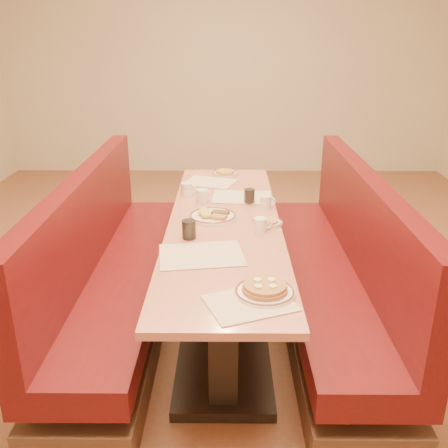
{
  "coord_description": "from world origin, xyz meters",
  "views": [
    {
      "loc": [
        0.02,
        -2.94,
        1.88
      ],
      "look_at": [
        0.0,
        -0.31,
        0.85
      ],
      "focal_mm": 40.0,
      "sensor_mm": 36.0,
      "label": 1
    }
  ],
  "objects_px": {
    "diner_table": "(224,274)",
    "soda_tumbler_mid": "(249,196)",
    "coffee_mug_b": "(203,195)",
    "coffee_mug_c": "(266,201)",
    "booth_right": "(335,276)",
    "coffee_mug_a": "(261,225)",
    "booth_left": "(114,276)",
    "eggs_plate": "(212,216)",
    "pancake_plate": "(265,290)",
    "coffee_mug_d": "(187,189)",
    "soda_tumbler_near": "(189,230)"
  },
  "relations": [
    {
      "from": "diner_table",
      "to": "soda_tumbler_mid",
      "type": "relative_size",
      "value": 24.39
    },
    {
      "from": "coffee_mug_b",
      "to": "coffee_mug_c",
      "type": "bearing_deg",
      "value": -19.7
    },
    {
      "from": "booth_right",
      "to": "coffee_mug_a",
      "type": "bearing_deg",
      "value": -162.04
    },
    {
      "from": "booth_left",
      "to": "eggs_plate",
      "type": "height_order",
      "value": "booth_left"
    },
    {
      "from": "booth_left",
      "to": "pancake_plate",
      "type": "height_order",
      "value": "booth_left"
    },
    {
      "from": "eggs_plate",
      "to": "soda_tumbler_mid",
      "type": "bearing_deg",
      "value": 50.46
    },
    {
      "from": "diner_table",
      "to": "soda_tumbler_mid",
      "type": "bearing_deg",
      "value": 64.36
    },
    {
      "from": "coffee_mug_d",
      "to": "soda_tumbler_near",
      "type": "distance_m",
      "value": 0.82
    },
    {
      "from": "diner_table",
      "to": "coffee_mug_d",
      "type": "xyz_separation_m",
      "value": [
        -0.28,
        0.54,
        0.42
      ]
    },
    {
      "from": "pancake_plate",
      "to": "coffee_mug_b",
      "type": "distance_m",
      "value": 1.37
    },
    {
      "from": "coffee_mug_d",
      "to": "diner_table",
      "type": "bearing_deg",
      "value": -60.28
    },
    {
      "from": "coffee_mug_c",
      "to": "soda_tumbler_near",
      "type": "relative_size",
      "value": 0.96
    },
    {
      "from": "coffee_mug_a",
      "to": "coffee_mug_b",
      "type": "xyz_separation_m",
      "value": [
        -0.37,
        0.55,
        0.0
      ]
    },
    {
      "from": "coffee_mug_b",
      "to": "soda_tumbler_near",
      "type": "distance_m",
      "value": 0.67
    },
    {
      "from": "coffee_mug_d",
      "to": "soda_tumbler_near",
      "type": "relative_size",
      "value": 1.08
    },
    {
      "from": "pancake_plate",
      "to": "coffee_mug_c",
      "type": "relative_size",
      "value": 2.62
    },
    {
      "from": "diner_table",
      "to": "eggs_plate",
      "type": "height_order",
      "value": "eggs_plate"
    },
    {
      "from": "soda_tumbler_near",
      "to": "pancake_plate",
      "type": "bearing_deg",
      "value": -59.1
    },
    {
      "from": "eggs_plate",
      "to": "pancake_plate",
      "type": "bearing_deg",
      "value": -74.76
    },
    {
      "from": "diner_table",
      "to": "pancake_plate",
      "type": "bearing_deg",
      "value": -78.49
    },
    {
      "from": "coffee_mug_c",
      "to": "booth_left",
      "type": "bearing_deg",
      "value": -163.25
    },
    {
      "from": "booth_left",
      "to": "coffee_mug_c",
      "type": "height_order",
      "value": "booth_left"
    },
    {
      "from": "pancake_plate",
      "to": "coffee_mug_d",
      "type": "height_order",
      "value": "coffee_mug_d"
    },
    {
      "from": "coffee_mug_d",
      "to": "soda_tumbler_near",
      "type": "height_order",
      "value": "soda_tumbler_near"
    },
    {
      "from": "coffee_mug_b",
      "to": "coffee_mug_d",
      "type": "height_order",
      "value": "coffee_mug_d"
    },
    {
      "from": "booth_left",
      "to": "pancake_plate",
      "type": "distance_m",
      "value": 1.38
    },
    {
      "from": "coffee_mug_b",
      "to": "coffee_mug_d",
      "type": "bearing_deg",
      "value": 124.03
    },
    {
      "from": "booth_left",
      "to": "coffee_mug_c",
      "type": "xyz_separation_m",
      "value": [
        1.02,
        0.27,
        0.43
      ]
    },
    {
      "from": "eggs_plate",
      "to": "coffee_mug_c",
      "type": "height_order",
      "value": "coffee_mug_c"
    },
    {
      "from": "soda_tumbler_near",
      "to": "eggs_plate",
      "type": "bearing_deg",
      "value": 69.62
    },
    {
      "from": "pancake_plate",
      "to": "diner_table",
      "type": "bearing_deg",
      "value": 101.51
    },
    {
      "from": "coffee_mug_b",
      "to": "coffee_mug_a",
      "type": "bearing_deg",
      "value": -60.5
    },
    {
      "from": "diner_table",
      "to": "booth_left",
      "type": "bearing_deg",
      "value": 180.0
    },
    {
      "from": "eggs_plate",
      "to": "coffee_mug_b",
      "type": "relative_size",
      "value": 2.63
    },
    {
      "from": "booth_right",
      "to": "coffee_mug_c",
      "type": "bearing_deg",
      "value": 149.09
    },
    {
      "from": "booth_right",
      "to": "coffee_mug_c",
      "type": "relative_size",
      "value": 23.45
    },
    {
      "from": "diner_table",
      "to": "pancake_plate",
      "type": "distance_m",
      "value": 1.03
    },
    {
      "from": "eggs_plate",
      "to": "soda_tumbler_near",
      "type": "relative_size",
      "value": 2.76
    },
    {
      "from": "eggs_plate",
      "to": "coffee_mug_a",
      "type": "relative_size",
      "value": 2.77
    },
    {
      "from": "soda_tumbler_near",
      "to": "booth_right",
      "type": "bearing_deg",
      "value": 16.58
    },
    {
      "from": "eggs_plate",
      "to": "soda_tumbler_mid",
      "type": "relative_size",
      "value": 2.98
    },
    {
      "from": "booth_right",
      "to": "coffee_mug_d",
      "type": "bearing_deg",
      "value": 151.71
    },
    {
      "from": "coffee_mug_c",
      "to": "coffee_mug_b",
      "type": "bearing_deg",
      "value": 166.62
    },
    {
      "from": "diner_table",
      "to": "coffee_mug_b",
      "type": "height_order",
      "value": "coffee_mug_b"
    },
    {
      "from": "eggs_plate",
      "to": "diner_table",
      "type": "bearing_deg",
      "value": -34.43
    },
    {
      "from": "soda_tumbler_near",
      "to": "coffee_mug_b",
      "type": "bearing_deg",
      "value": 85.82
    },
    {
      "from": "booth_right",
      "to": "eggs_plate",
      "type": "distance_m",
      "value": 0.91
    },
    {
      "from": "booth_right",
      "to": "soda_tumbler_mid",
      "type": "xyz_separation_m",
      "value": [
        -0.56,
        0.36,
        0.44
      ]
    },
    {
      "from": "booth_right",
      "to": "coffee_mug_b",
      "type": "bearing_deg",
      "value": 156.33
    },
    {
      "from": "eggs_plate",
      "to": "coffee_mug_a",
      "type": "xyz_separation_m",
      "value": [
        0.3,
        -0.22,
        0.02
      ]
    }
  ]
}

